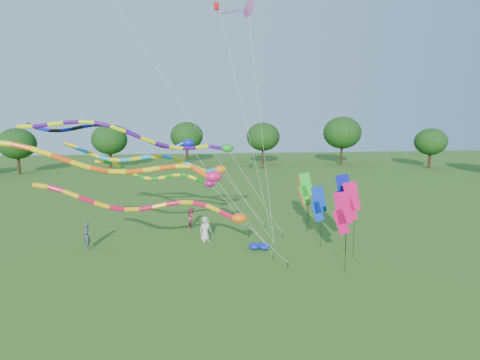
{
  "coord_description": "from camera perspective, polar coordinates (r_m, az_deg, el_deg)",
  "views": [
    {
      "loc": [
        -3.35,
        -21.47,
        8.59
      ],
      "look_at": [
        0.07,
        3.18,
        4.8
      ],
      "focal_mm": 30.0,
      "sensor_mm": 36.0,
      "label": 1
    }
  ],
  "objects": [
    {
      "name": "banner_pole_magenta_a",
      "position": [
        22.96,
        14.37,
        -4.59
      ],
      "size": [
        1.11,
        0.5,
        4.7
      ],
      "rotation": [
        0.0,
        0.0,
        -0.38
      ],
      "color": "black",
      "rests_on": "ground"
    },
    {
      "name": "tube_kite_orange",
      "position": [
        23.04,
        -15.99,
        2.04
      ],
      "size": [
        16.49,
        1.95,
        8.19
      ],
      "rotation": [
        0.0,
        0.0,
        0.07
      ],
      "color": "black",
      "rests_on": "ground"
    },
    {
      "name": "tube_kite_blue",
      "position": [
        27.47,
        -15.3,
        6.02
      ],
      "size": [
        14.25,
        1.35,
        8.92
      ],
      "rotation": [
        0.0,
        0.0,
        0.08
      ],
      "color": "black",
      "rests_on": "ground"
    },
    {
      "name": "tree_ring",
      "position": [
        14.76,
        5.26,
        -3.7
      ],
      "size": [
        114.76,
        119.82,
        9.58
      ],
      "color": "#382314",
      "rests_on": "ground"
    },
    {
      "name": "ground",
      "position": [
        23.37,
        0.92,
        -12.91
      ],
      "size": [
        160.0,
        160.0,
        0.0
      ],
      "primitive_type": "plane",
      "color": "#2A5917",
      "rests_on": "ground"
    },
    {
      "name": "banner_pole_green",
      "position": [
        31.1,
        9.32,
        -1.19
      ],
      "size": [
        1.1,
        0.54,
        4.6
      ],
      "rotation": [
        0.0,
        0.0,
        -0.41
      ],
      "color": "black",
      "rests_on": "ground"
    },
    {
      "name": "delta_kite_high_c",
      "position": [
        31.18,
        1.09,
        23.19
      ],
      "size": [
        3.42,
        5.18,
        17.14
      ],
      "rotation": [
        0.0,
        0.0,
        0.47
      ],
      "color": "black",
      "rests_on": "ground"
    },
    {
      "name": "blue_nylon_heap",
      "position": [
        27.43,
        2.66,
        -9.15
      ],
      "size": [
        1.24,
        1.49,
        0.46
      ],
      "color": "#0C23A2",
      "rests_on": "ground"
    },
    {
      "name": "person_b",
      "position": [
        28.65,
        -21.0,
        -7.44
      ],
      "size": [
        0.67,
        0.79,
        1.85
      ],
      "primitive_type": "imported",
      "rotation": [
        0.0,
        0.0,
        -1.19
      ],
      "color": "#3A4151",
      "rests_on": "ground"
    },
    {
      "name": "tube_kite_red",
      "position": [
        22.99,
        -10.35,
        -3.85
      ],
      "size": [
        13.69,
        1.32,
        5.77
      ],
      "rotation": [
        0.0,
        0.0,
        -0.09
      ],
      "color": "black",
      "rests_on": "ground"
    },
    {
      "name": "banner_pole_magenta_b",
      "position": [
        25.51,
        15.53,
        -2.93
      ],
      "size": [
        1.11,
        0.5,
        4.87
      ],
      "rotation": [
        0.0,
        0.0,
        -0.37
      ],
      "color": "black",
      "rests_on": "ground"
    },
    {
      "name": "tube_kite_purple",
      "position": [
        26.81,
        -12.26,
        5.77
      ],
      "size": [
        16.75,
        2.06,
        9.19
      ],
      "rotation": [
        0.0,
        0.0,
        0.11
      ],
      "color": "black",
      "rests_on": "ground"
    },
    {
      "name": "tube_kite_green",
      "position": [
        32.15,
        -9.95,
        0.47
      ],
      "size": [
        11.76,
        2.29,
        5.94
      ],
      "rotation": [
        0.0,
        0.0,
        -0.17
      ],
      "color": "black",
      "rests_on": "ground"
    },
    {
      "name": "banner_pole_red",
      "position": [
        31.26,
        9.18,
        -1.41
      ],
      "size": [
        1.09,
        0.56,
        4.45
      ],
      "rotation": [
        0.0,
        0.0,
        -0.43
      ],
      "color": "black",
      "rests_on": "ground"
    },
    {
      "name": "banner_pole_blue_a",
      "position": [
        27.16,
        11.09,
        -3.35
      ],
      "size": [
        1.16,
        0.12,
        4.28
      ],
      "rotation": [
        0.0,
        0.0,
        0.03
      ],
      "color": "black",
      "rests_on": "ground"
    },
    {
      "name": "person_c",
      "position": [
        32.31,
        -6.87,
        -5.32
      ],
      "size": [
        0.68,
        0.84,
        1.64
      ],
      "primitive_type": "imported",
      "rotation": [
        0.0,
        0.0,
        1.5
      ],
      "color": "#9A384F",
      "rests_on": "ground"
    },
    {
      "name": "person_a",
      "position": [
        28.71,
        -4.96,
        -6.91
      ],
      "size": [
        1.04,
        0.91,
        1.8
      ],
      "primitive_type": "imported",
      "rotation": [
        0.0,
        0.0,
        0.47
      ],
      "color": "beige",
      "rests_on": "ground"
    },
    {
      "name": "banner_pole_blue_b",
      "position": [
        26.39,
        14.51,
        -1.83
      ],
      "size": [
        1.13,
        0.43,
        5.18
      ],
      "rotation": [
        0.0,
        0.0,
        -0.31
      ],
      "color": "black",
      "rests_on": "ground"
    },
    {
      "name": "tube_kite_cyan",
      "position": [
        30.7,
        -10.61,
        2.52
      ],
      "size": [
        14.68,
        1.62,
        7.39
      ],
      "rotation": [
        0.0,
        0.0,
        -0.04
      ],
      "color": "black",
      "rests_on": "ground"
    }
  ]
}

